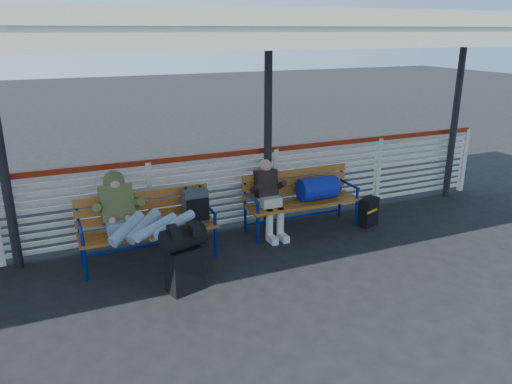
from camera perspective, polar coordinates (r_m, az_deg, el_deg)
name	(u,v)px	position (r m, az deg, el deg)	size (l,w,h in m)	color
ground	(190,302)	(5.91, -7.53, -12.31)	(60.00, 60.00, 0.00)	black
fence	(150,198)	(7.33, -12.03, -0.73)	(12.08, 0.08, 1.24)	silver
canopy	(156,23)	(5.94, -11.33, 18.40)	(12.60, 3.60, 3.16)	silver
luggage_stack	(184,256)	(5.93, -8.23, -7.27)	(0.56, 0.41, 0.83)	black
bench_left	(162,216)	(6.80, -10.69, -2.71)	(1.80, 0.56, 0.93)	#AC5B21
bench_right	(309,191)	(7.73, 6.11, 0.10)	(1.80, 0.56, 0.92)	#AC5B21
traveler_man	(141,221)	(6.38, -13.02, -3.21)	(0.94, 1.64, 0.77)	#93A9C6
companion_person	(269,197)	(7.42, 1.54, -0.61)	(0.32, 0.66, 1.15)	beige
suitcase_side	(368,212)	(8.09, 12.73, -2.22)	(0.37, 0.31, 0.45)	black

